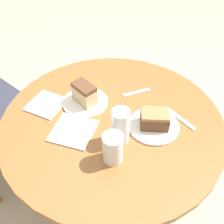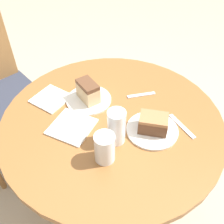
% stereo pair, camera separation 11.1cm
% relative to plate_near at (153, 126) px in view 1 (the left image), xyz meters
% --- Properties ---
extents(ground_plane, '(8.00, 8.00, 0.00)m').
position_rel_plate_near_xyz_m(ground_plane, '(-0.05, 0.17, -0.71)').
color(ground_plane, tan).
extents(table, '(0.97, 0.97, 0.71)m').
position_rel_plate_near_xyz_m(table, '(-0.05, 0.17, -0.21)').
color(table, brown).
rests_on(table, ground_plane).
extents(plate_near, '(0.22, 0.22, 0.01)m').
position_rel_plate_near_xyz_m(plate_near, '(0.00, 0.00, 0.00)').
color(plate_near, silver).
rests_on(plate_near, table).
extents(plate_far, '(0.21, 0.21, 0.01)m').
position_rel_plate_near_xyz_m(plate_far, '(-0.03, 0.33, 0.00)').
color(plate_far, silver).
rests_on(plate_far, table).
extents(cake_slice_near, '(0.13, 0.14, 0.07)m').
position_rel_plate_near_xyz_m(cake_slice_near, '(0.00, 0.00, 0.04)').
color(cake_slice_near, brown).
rests_on(cake_slice_near, plate_near).
extents(cake_slice_far, '(0.09, 0.13, 0.09)m').
position_rel_plate_near_xyz_m(cake_slice_far, '(-0.03, 0.33, 0.05)').
color(cake_slice_far, tan).
rests_on(cake_slice_far, plate_far).
extents(glass_lemonade, '(0.07, 0.07, 0.15)m').
position_rel_plate_near_xyz_m(glass_lemonade, '(-0.13, 0.09, 0.06)').
color(glass_lemonade, beige).
rests_on(glass_lemonade, table).
extents(glass_water, '(0.08, 0.08, 0.12)m').
position_rel_plate_near_xyz_m(glass_water, '(-0.23, 0.06, 0.05)').
color(glass_water, silver).
rests_on(glass_water, table).
extents(napkin_stack, '(0.20, 0.20, 0.01)m').
position_rel_plate_near_xyz_m(napkin_stack, '(-0.20, 0.27, -0.00)').
color(napkin_stack, white).
rests_on(napkin_stack, table).
extents(fork, '(0.07, 0.15, 0.00)m').
position_rel_plate_near_xyz_m(fork, '(0.10, -0.08, -0.00)').
color(fork, silver).
rests_on(fork, table).
extents(spoon, '(0.12, 0.10, 0.00)m').
position_rel_plate_near_xyz_m(spoon, '(0.16, 0.17, -0.00)').
color(spoon, silver).
rests_on(spoon, table).
extents(napkin_side, '(0.16, 0.16, 0.01)m').
position_rel_plate_near_xyz_m(napkin_side, '(-0.13, 0.48, -0.00)').
color(napkin_side, white).
rests_on(napkin_side, table).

